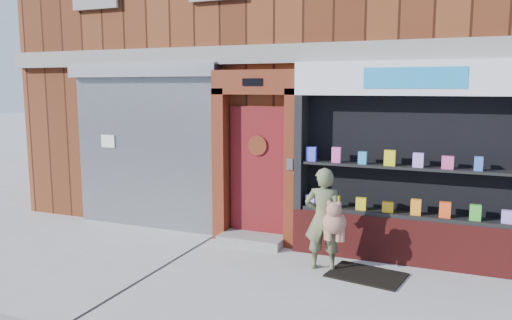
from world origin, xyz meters
The scene contains 7 objects.
ground centered at (0.00, 0.00, 0.00)m, with size 80.00×80.00×0.00m, color #9E9E99.
building centered at (0.00, 5.99, 4.00)m, with size 12.00×8.16×8.00m.
shutter_bay centered at (-3.00, 1.93, 1.72)m, with size 3.10×0.30×3.04m.
red_door_bay centered at (-0.75, 1.86, 1.46)m, with size 1.52×0.58×2.90m.
pharmacy_bay centered at (1.75, 1.81, 1.37)m, with size 3.50×0.41×3.00m.
woman centered at (0.67, 1.01, 0.75)m, with size 0.65×0.51×1.49m.
doormat centered at (1.28, 0.99, 0.01)m, with size 1.01×0.71×0.03m, color black.
Camera 1 is at (2.39, -5.77, 2.63)m, focal length 35.00 mm.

